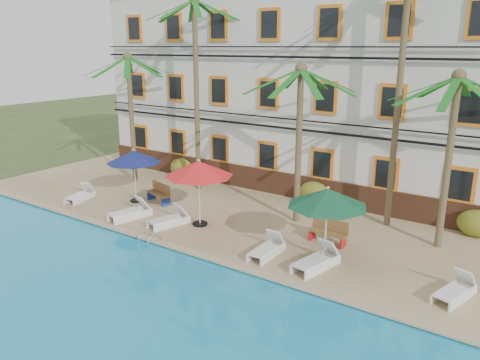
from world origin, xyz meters
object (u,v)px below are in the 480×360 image
Objects in this scene: palm_e at (452,133)px; umbrella_green at (327,198)px; bench_right at (329,231)px; lounger_d at (267,248)px; lounger_a at (80,195)px; lounger_b at (131,212)px; umbrella_blue at (134,157)px; palm_a at (130,98)px; palm_b at (196,70)px; lounger_e at (317,260)px; palm_c at (299,120)px; umbrella_red at (199,169)px; lounger_c at (169,219)px; lounger_f at (455,290)px; pool_ladder at (150,241)px; palm_d at (401,67)px; bench_left at (160,193)px.

umbrella_green is (-2.95, -3.65, -1.95)m from palm_e.
bench_right is at bearing -150.22° from palm_e.
palm_e reaches higher than lounger_d.
lounger_b is (3.89, -0.34, 0.03)m from lounger_a.
umbrella_blue reaches higher than lounger_d.
lounger_b is at bearing -163.53° from bench_right.
umbrella_green reaches higher than umbrella_blue.
palm_a reaches higher than umbrella_green.
palm_b is 6.32× the size of bench_right.
bench_right is at bearing 104.35° from lounger_e.
umbrella_green is 9.07m from lounger_b.
umbrella_blue is (-7.59, -2.07, -2.16)m from palm_c.
lounger_d is (-4.86, -4.32, -4.03)m from palm_e.
umbrella_red is 3.85m from lounger_b.
lounger_d is at bearing -20.29° from palm_a.
bench_right is (-3.53, -2.02, -3.83)m from palm_e.
umbrella_red is 5.80m from umbrella_green.
lounger_c reaches higher than lounger_f.
lounger_a is 2.38× the size of pool_ladder.
bench_right is (1.33, 2.30, 0.20)m from lounger_d.
palm_a is 3.68× the size of lounger_c.
palm_c is at bearing -151.49° from palm_d.
palm_a is 8.16m from umbrella_red.
lounger_c is at bearing -32.26° from palm_a.
palm_a reaches higher than lounger_d.
lounger_d is at bearing -177.03° from lounger_e.
lounger_a is at bearing -125.74° from palm_b.
lounger_a is 10.78m from lounger_d.
palm_a is 4.42× the size of bench_left.
lounger_a is at bearing -160.97° from palm_c.
bench_left reaches higher than lounger_c.
pool_ladder is at bearing -101.65° from umbrella_red.
palm_d is 3.36m from palm_e.
umbrella_green is at bearing -70.26° from bench_right.
lounger_d is 6.17m from lounger_f.
pool_ladder is at bearing -72.55° from lounger_c.
lounger_c is (1.98, 0.33, -0.02)m from lounger_b.
palm_b is at bearing 154.62° from umbrella_green.
lounger_f is at bearing 5.79° from lounger_d.
lounger_a is (-3.48, -4.83, -5.81)m from palm_b.
palm_e is at bearing 54.87° from lounger_e.
palm_a is 2.44× the size of umbrella_red.
palm_c is 8.15m from umbrella_blue.
umbrella_red is at bearing 166.22° from lounger_d.
palm_c is at bearing 15.26° from umbrella_blue.
palm_b is at bearing 176.62° from palm_e.
palm_c reaches higher than umbrella_red.
bench_left is (3.74, -1.93, -4.09)m from palm_a.
umbrella_green reaches higher than lounger_e.
palm_e is at bearing 0.79° from palm_a.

